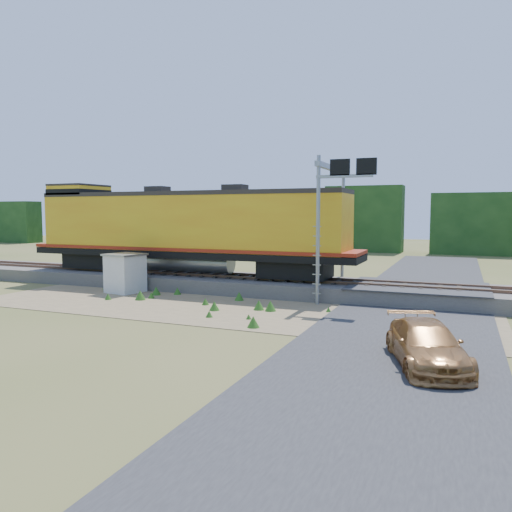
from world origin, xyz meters
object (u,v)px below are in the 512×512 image
at_px(signal_gantry, 336,195).
at_px(locomotive, 183,228).
at_px(car, 426,345).
at_px(shed, 125,273).

bearing_deg(signal_gantry, locomotive, 176.07).
distance_m(locomotive, car, 19.41).
distance_m(locomotive, shed, 4.69).
bearing_deg(car, signal_gantry, 99.01).
bearing_deg(car, shed, 137.21).
distance_m(signal_gantry, car, 13.08).
height_order(shed, car, shed).
bearing_deg(shed, signal_gantry, 23.26).
height_order(shed, signal_gantry, signal_gantry).
xyz_separation_m(locomotive, signal_gantry, (9.90, -0.68, 1.89)).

